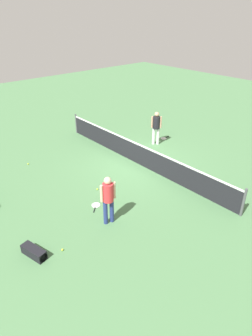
{
  "coord_description": "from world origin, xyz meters",
  "views": [
    {
      "loc": [
        8.37,
        -8.13,
        6.16
      ],
      "look_at": [
        1.16,
        -1.77,
        0.9
      ],
      "focal_mm": 31.37,
      "sensor_mm": 36.0,
      "label": 1
    }
  ],
  "objects_px": {
    "player_near_side": "(108,196)",
    "tennis_racket_near_player": "(96,206)",
    "tennis_ball_baseline": "(115,196)",
    "equipment_bag": "(35,252)",
    "tennis_ball_near_player": "(62,250)",
    "tennis_ball_stray_left": "(28,164)",
    "tennis_racket_far_player": "(164,138)",
    "player_far_side": "(156,125)",
    "tennis_ball_by_net": "(97,189)",
    "tennis_ball_midcourt": "(107,179)"
  },
  "relations": [
    {
      "from": "player_near_side",
      "to": "tennis_ball_by_net",
      "type": "xyz_separation_m",
      "value": [
        -1.81,
        0.86,
        -0.98
      ]
    },
    {
      "from": "tennis_racket_far_player",
      "to": "equipment_bag",
      "type": "bearing_deg",
      "value": -69.9
    },
    {
      "from": "tennis_racket_near_player",
      "to": "tennis_ball_stray_left",
      "type": "bearing_deg",
      "value": -174.68
    },
    {
      "from": "player_near_side",
      "to": "tennis_racket_far_player",
      "type": "xyz_separation_m",
      "value": [
        -3.52,
        6.56,
        -1.0
      ]
    },
    {
      "from": "tennis_racket_far_player",
      "to": "tennis_ball_baseline",
      "type": "bearing_deg",
      "value": -65.26
    },
    {
      "from": "tennis_racket_far_player",
      "to": "tennis_ball_by_net",
      "type": "relative_size",
      "value": 8.89
    },
    {
      "from": "tennis_ball_by_net",
      "to": "tennis_ball_midcourt",
      "type": "height_order",
      "value": "same"
    },
    {
      "from": "tennis_ball_by_net",
      "to": "tennis_ball_baseline",
      "type": "relative_size",
      "value": 1.0
    },
    {
      "from": "player_near_side",
      "to": "player_far_side",
      "type": "relative_size",
      "value": 1.0
    },
    {
      "from": "player_far_side",
      "to": "equipment_bag",
      "type": "relative_size",
      "value": 2.01
    },
    {
      "from": "tennis_racket_near_player",
      "to": "tennis_ball_by_net",
      "type": "height_order",
      "value": "tennis_ball_by_net"
    },
    {
      "from": "tennis_ball_midcourt",
      "to": "player_far_side",
      "type": "bearing_deg",
      "value": 105.99
    },
    {
      "from": "player_near_side",
      "to": "tennis_racket_near_player",
      "type": "distance_m",
      "value": 1.43
    },
    {
      "from": "tennis_ball_by_net",
      "to": "tennis_ball_stray_left",
      "type": "xyz_separation_m",
      "value": [
        -3.72,
        -1.08,
        0.0
      ]
    },
    {
      "from": "tennis_racket_far_player",
      "to": "tennis_ball_near_player",
      "type": "distance_m",
      "value": 9.13
    },
    {
      "from": "tennis_racket_far_player",
      "to": "tennis_racket_near_player",
      "type": "bearing_deg",
      "value": -68.49
    },
    {
      "from": "tennis_ball_midcourt",
      "to": "tennis_ball_baseline",
      "type": "relative_size",
      "value": 1.0
    },
    {
      "from": "tennis_racket_far_player",
      "to": "tennis_ball_by_net",
      "type": "xyz_separation_m",
      "value": [
        1.71,
        -5.7,
        0.02
      ]
    },
    {
      "from": "player_near_side",
      "to": "tennis_ball_by_net",
      "type": "relative_size",
      "value": 25.76
    },
    {
      "from": "tennis_racket_near_player",
      "to": "tennis_ball_near_player",
      "type": "bearing_deg",
      "value": -60.84
    },
    {
      "from": "player_near_side",
      "to": "tennis_racket_far_player",
      "type": "height_order",
      "value": "player_near_side"
    },
    {
      "from": "player_near_side",
      "to": "equipment_bag",
      "type": "distance_m",
      "value": 2.65
    },
    {
      "from": "tennis_ball_near_player",
      "to": "tennis_ball_stray_left",
      "type": "relative_size",
      "value": 1.0
    },
    {
      "from": "tennis_ball_baseline",
      "to": "equipment_bag",
      "type": "height_order",
      "value": "equipment_bag"
    },
    {
      "from": "tennis_racket_near_player",
      "to": "tennis_ball_baseline",
      "type": "relative_size",
      "value": 8.24
    },
    {
      "from": "tennis_ball_stray_left",
      "to": "equipment_bag",
      "type": "xyz_separation_m",
      "value": [
        5.33,
        -2.28,
        0.11
      ]
    },
    {
      "from": "player_far_side",
      "to": "tennis_ball_baseline",
      "type": "distance_m",
      "value": 5.29
    },
    {
      "from": "tennis_ball_midcourt",
      "to": "tennis_ball_baseline",
      "type": "xyz_separation_m",
      "value": [
        1.18,
        -0.55,
        0.0
      ]
    },
    {
      "from": "tennis_ball_by_net",
      "to": "tennis_racket_near_player",
      "type": "bearing_deg",
      "value": -39.49
    },
    {
      "from": "player_far_side",
      "to": "tennis_ball_near_player",
      "type": "distance_m",
      "value": 8.32
    },
    {
      "from": "player_near_side",
      "to": "tennis_racket_near_player",
      "type": "bearing_deg",
      "value": 168.47
    },
    {
      "from": "tennis_racket_near_player",
      "to": "tennis_ball_by_net",
      "type": "distance_m",
      "value": 1.04
    },
    {
      "from": "tennis_ball_stray_left",
      "to": "tennis_ball_near_player",
      "type": "bearing_deg",
      "value": -15.78
    },
    {
      "from": "tennis_ball_midcourt",
      "to": "tennis_ball_by_net",
      "type": "bearing_deg",
      "value": -64.9
    },
    {
      "from": "player_far_side",
      "to": "tennis_ball_midcourt",
      "type": "xyz_separation_m",
      "value": [
        1.17,
        -4.09,
        -0.98
      ]
    },
    {
      "from": "tennis_ball_midcourt",
      "to": "tennis_ball_near_player",
      "type": "bearing_deg",
      "value": -56.39
    },
    {
      "from": "tennis_ball_by_net",
      "to": "tennis_ball_baseline",
      "type": "distance_m",
      "value": 0.85
    },
    {
      "from": "tennis_ball_near_player",
      "to": "tennis_ball_baseline",
      "type": "relative_size",
      "value": 1.0
    },
    {
      "from": "player_far_side",
      "to": "tennis_ball_near_player",
      "type": "height_order",
      "value": "player_far_side"
    },
    {
      "from": "tennis_racket_far_player",
      "to": "tennis_ball_stray_left",
      "type": "bearing_deg",
      "value": -106.58
    },
    {
      "from": "tennis_ball_baseline",
      "to": "tennis_ball_stray_left",
      "type": "distance_m",
      "value": 4.73
    },
    {
      "from": "equipment_bag",
      "to": "tennis_ball_stray_left",
      "type": "bearing_deg",
      "value": 156.84
    },
    {
      "from": "player_near_side",
      "to": "tennis_ball_near_player",
      "type": "distance_m",
      "value": 2.06
    },
    {
      "from": "player_far_side",
      "to": "player_near_side",
      "type": "bearing_deg",
      "value": -59.7
    },
    {
      "from": "tennis_ball_baseline",
      "to": "equipment_bag",
      "type": "relative_size",
      "value": 0.08
    },
    {
      "from": "player_near_side",
      "to": "equipment_bag",
      "type": "bearing_deg",
      "value": -94.58
    },
    {
      "from": "tennis_racket_near_player",
      "to": "tennis_ball_baseline",
      "type": "distance_m",
      "value": 0.85
    },
    {
      "from": "tennis_racket_near_player",
      "to": "equipment_bag",
      "type": "bearing_deg",
      "value": -73.32
    },
    {
      "from": "equipment_bag",
      "to": "tennis_ball_midcourt",
      "type": "bearing_deg",
      "value": 115.5
    },
    {
      "from": "tennis_racket_near_player",
      "to": "tennis_ball_near_player",
      "type": "height_order",
      "value": "tennis_ball_near_player"
    }
  ]
}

